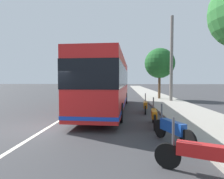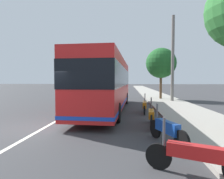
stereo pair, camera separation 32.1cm
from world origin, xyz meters
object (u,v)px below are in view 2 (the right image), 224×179
Objects in this scene: motorcycle_far_end at (167,130)px; utility_pole at (173,59)px; car_behind_bus at (99,88)px; car_side_street at (104,86)px; motorcycle_mid_row at (145,106)px; motorcycle_nearest_curb at (151,116)px; car_ahead_same_lane at (84,91)px; coach_bus at (108,82)px; motorcycle_angled at (195,156)px; roadside_tree_mid_block at (161,63)px.

utility_pole is (12.52, -3.04, 3.73)m from motorcycle_far_end.
car_behind_bus is 0.53× the size of utility_pole.
motorcycle_mid_row is at bearing 7.06° from car_side_street.
motorcycle_nearest_curb is at bearing 6.08° from car_side_street.
motorcycle_mid_row is 14.98m from car_ahead_same_lane.
coach_bus reaches higher than car_behind_bus.
car_ahead_same_lane reaches higher than motorcycle_far_end.
motorcycle_nearest_curb is at bearing 23.11° from car_ahead_same_lane.
motorcycle_angled is 48.39m from car_side_street.
utility_pole reaches higher than roadside_tree_mid_block.
utility_pole reaches higher than car_ahead_same_lane.
motorcycle_nearest_curb is 18.33m from car_ahead_same_lane.
motorcycle_angled is 2.11m from motorcycle_far_end.
coach_bus reaches higher than motorcycle_nearest_curb.
motorcycle_far_end is at bearing -171.98° from motorcycle_mid_row.
motorcycle_angled is at bearing 172.80° from roadside_tree_mid_block.
coach_bus is 2.72× the size of car_behind_bus.
car_ahead_same_lane is at bearing -1.13° from motorcycle_far_end.
car_side_street is at bearing -12.43° from motorcycle_far_end.
car_behind_bus is 17.33m from car_side_street.
motorcycle_nearest_curb is 13.14m from roadside_tree_mid_block.
car_side_street reaches higher than motorcycle_mid_row.
car_ahead_same_lane is at bearing -3.02° from car_side_street.
car_behind_bus is at bearing -8.80° from motorcycle_far_end.
car_behind_bus reaches higher than motorcycle_angled.
coach_bus is 6.01× the size of motorcycle_far_end.
utility_pole is at bearing -11.62° from motorcycle_nearest_curb.
car_behind_bus reaches higher than car_ahead_same_lane.
motorcycle_angled is 17.43m from roadside_tree_mid_block.
utility_pole is (5.51, -5.80, 2.21)m from coach_bus.
car_ahead_same_lane is 0.55× the size of utility_pole.
motorcycle_angled reaches higher than motorcycle_mid_row.
motorcycle_far_end is at bearing -63.18° from motorcycle_angled.
motorcycle_angled is 0.37× the size of roadside_tree_mid_block.
motorcycle_nearest_curb is at bearing -62.91° from motorcycle_angled.
car_side_street is (38.59, 5.21, -1.27)m from coach_bus.
motorcycle_far_end is at bearing 10.83° from car_behind_bus.
motorcycle_angled is 15.37m from utility_pole.
utility_pole reaches higher than car_behind_bus.
motorcycle_nearest_curb is at bearing -148.42° from coach_bus.
motorcycle_angled is at bearing 168.93° from utility_pole.
car_behind_bus is at bearing 22.85° from motorcycle_mid_row.
motorcycle_far_end is 0.36× the size of roadside_tree_mid_block.
motorcycle_angled is 4.55m from motorcycle_nearest_curb.
utility_pole reaches higher than car_side_street.
car_behind_bus is at bearing -54.95° from motorcycle_angled.
car_ahead_same_lane is at bearing -48.20° from motorcycle_angled.
utility_pole is at bearing 14.31° from car_side_street.
motorcycle_far_end is 0.46× the size of car_side_street.
coach_bus is 5.57× the size of motorcycle_mid_row.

